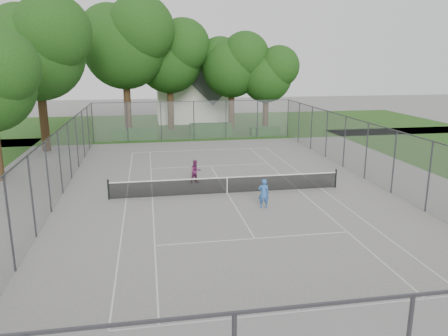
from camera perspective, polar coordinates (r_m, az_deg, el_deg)
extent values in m
plane|color=slate|center=(24.30, 0.41, -3.31)|extent=(120.00, 120.00, 0.00)
cube|color=#1F4313|center=(49.52, -5.04, 5.61)|extent=(60.00, 20.00, 0.00)
cube|color=silver|center=(13.77, 9.80, -17.99)|extent=(10.97, 0.06, 0.01)
cube|color=silver|center=(35.69, -3.03, 2.34)|extent=(10.97, 0.06, 0.01)
cube|color=silver|center=(23.97, -12.63, -3.90)|extent=(0.06, 23.77, 0.01)
cube|color=silver|center=(25.81, 12.49, -2.59)|extent=(0.06, 23.77, 0.01)
cube|color=silver|center=(23.93, -9.35, -3.77)|extent=(0.06, 23.77, 0.01)
cube|color=silver|center=(25.33, 9.62, -2.77)|extent=(0.06, 23.77, 0.01)
cube|color=silver|center=(18.42, 4.04, -9.17)|extent=(8.23, 0.06, 0.01)
cube|color=silver|center=(30.38, -1.76, 0.26)|extent=(8.23, 0.06, 0.01)
cube|color=silver|center=(24.30, 0.41, -3.30)|extent=(0.06, 12.80, 0.01)
cube|color=silver|center=(13.89, 9.59, -17.68)|extent=(0.06, 0.30, 0.01)
cube|color=silver|center=(35.54, -3.00, 2.29)|extent=(0.06, 0.30, 0.01)
cylinder|color=black|center=(23.88, -14.86, -2.74)|extent=(0.10, 0.10, 1.10)
cylinder|color=black|center=(26.02, 14.39, -1.32)|extent=(0.10, 0.10, 1.10)
cube|color=black|center=(24.17, 0.41, -2.29)|extent=(12.67, 0.01, 0.86)
cube|color=silver|center=(24.04, 0.41, -1.24)|extent=(12.77, 0.03, 0.06)
cube|color=silver|center=(24.17, 0.41, -2.32)|extent=(0.05, 0.02, 0.88)
cylinder|color=#38383D|center=(40.47, -16.79, 5.67)|extent=(0.08, 0.08, 3.50)
cylinder|color=#38383D|center=(42.29, 8.34, 6.46)|extent=(0.08, 0.08, 3.50)
cube|color=slate|center=(40.40, -3.95, 6.22)|extent=(18.00, 0.02, 3.50)
cube|color=slate|center=(23.95, -21.28, -0.21)|extent=(0.02, 34.00, 3.50)
cube|color=slate|center=(26.91, 19.63, 1.43)|extent=(0.02, 34.00, 3.50)
cube|color=#38383D|center=(8.09, 23.50, -14.99)|extent=(18.00, 0.05, 0.05)
cube|color=#38383D|center=(40.20, -3.99, 8.69)|extent=(18.00, 0.05, 0.05)
cube|color=#38383D|center=(23.61, -21.65, 3.91)|extent=(0.05, 34.00, 0.05)
cube|color=#38383D|center=(26.61, 19.94, 5.11)|extent=(0.05, 34.00, 0.05)
cylinder|color=#332112|center=(44.24, -12.48, 7.94)|extent=(0.69, 0.69, 5.55)
sphere|color=#14370F|center=(44.02, -12.87, 15.12)|extent=(7.89, 7.89, 7.89)
sphere|color=#14370F|center=(42.87, -10.86, 17.36)|extent=(6.31, 6.31, 6.31)
sphere|color=#14370F|center=(45.13, -14.73, 16.48)|extent=(5.92, 5.92, 5.92)
cylinder|color=#332112|center=(46.55, -6.99, 7.98)|extent=(0.65, 0.65, 4.78)
sphere|color=#14370F|center=(46.29, -7.17, 13.86)|extent=(6.80, 6.80, 6.80)
sphere|color=#14370F|center=(45.38, -5.38, 15.62)|extent=(5.44, 5.44, 5.44)
sphere|color=#14370F|center=(47.10, -8.76, 15.05)|extent=(5.10, 5.10, 5.10)
cylinder|color=#332112|center=(46.02, 0.97, 7.67)|extent=(0.63, 0.63, 4.24)
sphere|color=#14370F|center=(45.74, 0.99, 12.94)|extent=(6.02, 6.02, 6.02)
sphere|color=#14370F|center=(45.09, 2.77, 14.44)|extent=(4.82, 4.82, 4.82)
sphere|color=#14370F|center=(46.28, -0.51, 14.08)|extent=(4.52, 4.52, 4.52)
cylinder|color=#332112|center=(45.78, 5.44, 7.21)|extent=(0.60, 0.60, 3.65)
sphere|color=#14370F|center=(45.49, 5.55, 11.77)|extent=(5.19, 5.19, 5.19)
sphere|color=#14370F|center=(45.00, 7.16, 13.03)|extent=(4.15, 4.15, 4.15)
sphere|color=#14370F|center=(45.86, 4.23, 12.79)|extent=(3.89, 3.89, 3.89)
cylinder|color=#332112|center=(37.88, -22.47, 5.90)|extent=(0.67, 0.67, 5.12)
sphere|color=#14370F|center=(37.59, -23.21, 13.61)|extent=(7.28, 7.28, 7.28)
sphere|color=#14370F|center=(36.27, -21.51, 16.09)|extent=(5.82, 5.82, 5.82)
sphere|color=#14370F|center=(38.79, -24.96, 15.04)|extent=(5.46, 5.46, 5.46)
sphere|color=#14370F|center=(28.22, -27.12, 11.61)|extent=(4.33, 4.33, 4.33)
cube|color=#1B4917|center=(41.30, -11.56, 4.39)|extent=(4.06, 1.22, 1.01)
cube|color=#1B4917|center=(42.01, -1.71, 5.00)|extent=(3.98, 1.14, 1.25)
cube|color=#1B4917|center=(42.73, 5.29, 4.80)|extent=(2.73, 1.00, 0.82)
cube|color=white|center=(52.65, -4.19, 9.51)|extent=(8.22, 6.16, 6.16)
cube|color=#48494D|center=(52.50, -4.25, 12.86)|extent=(8.13, 6.37, 8.13)
imported|color=#2D60AC|center=(21.88, 5.21, -3.31)|extent=(0.60, 0.45, 1.49)
imported|color=#6B2354|center=(26.14, -3.72, -0.47)|extent=(0.83, 0.75, 1.41)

